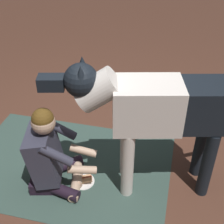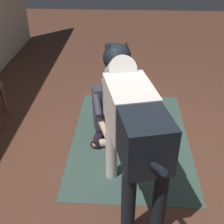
# 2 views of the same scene
# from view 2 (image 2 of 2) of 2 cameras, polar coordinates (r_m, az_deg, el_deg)

# --- Properties ---
(ground_plane) EXTENTS (13.81, 13.81, 0.00)m
(ground_plane) POSITION_cam_2_polar(r_m,az_deg,el_deg) (3.47, 7.62, -7.74)
(ground_plane) COLOR #513023
(area_rug) EXTENTS (2.10, 1.41, 0.01)m
(area_rug) POSITION_cam_2_polar(r_m,az_deg,el_deg) (3.66, 3.61, -4.97)
(area_rug) COLOR #344941
(area_rug) RESTS_ON ground
(person_sitting_on_floor) EXTENTS (0.69, 0.58, 0.87)m
(person_sitting_on_floor) POSITION_cam_2_polar(r_m,az_deg,el_deg) (3.51, -0.20, 0.35)
(person_sitting_on_floor) COLOR black
(person_sitting_on_floor) RESTS_ON ground
(large_dog) EXTENTS (1.71, 0.60, 1.31)m
(large_dog) POSITION_cam_2_polar(r_m,az_deg,el_deg) (2.48, 3.69, -0.69)
(large_dog) COLOR silver
(large_dog) RESTS_ON ground
(hot_dog_on_plate) EXTENTS (0.23, 0.23, 0.06)m
(hot_dog_on_plate) POSITION_cam_2_polar(r_m,az_deg,el_deg) (3.47, 0.68, -6.79)
(hot_dog_on_plate) COLOR white
(hot_dog_on_plate) RESTS_ON ground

